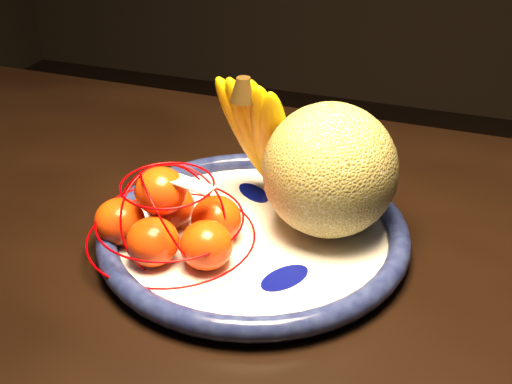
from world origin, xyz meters
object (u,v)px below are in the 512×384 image
(dining_table, at_px, (186,259))
(banana_bunch, at_px, (262,132))
(fruit_bowl, at_px, (253,232))
(cantaloupe, at_px, (330,170))
(mandarin_bag, at_px, (171,221))

(dining_table, height_order, banana_bunch, banana_bunch)
(fruit_bowl, relative_size, cantaloupe, 2.36)
(banana_bunch, distance_m, mandarin_bag, 0.17)
(banana_bunch, bearing_deg, cantaloupe, -3.86)
(dining_table, relative_size, banana_bunch, 6.92)
(fruit_bowl, xyz_separation_m, banana_bunch, (-0.02, 0.09, 0.10))
(banana_bunch, bearing_deg, dining_table, -128.72)
(cantaloupe, bearing_deg, banana_bunch, 157.26)
(dining_table, distance_m, fruit_bowl, 0.15)
(dining_table, bearing_deg, fruit_bowl, -12.69)
(dining_table, distance_m, cantaloupe, 0.26)
(cantaloupe, relative_size, banana_bunch, 0.83)
(dining_table, relative_size, fruit_bowl, 3.52)
(dining_table, xyz_separation_m, fruit_bowl, (0.11, -0.03, 0.09))
(dining_table, distance_m, mandarin_bag, 0.15)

